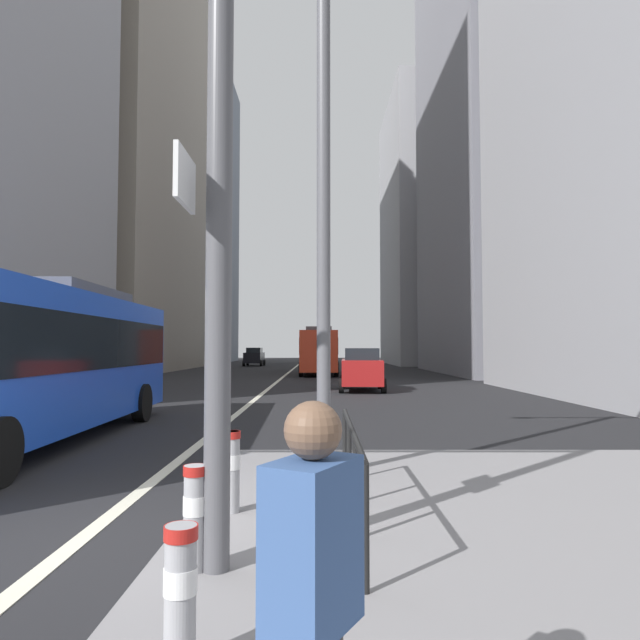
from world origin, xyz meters
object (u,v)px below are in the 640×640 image
(car_receding_near, at_px, (362,369))
(bollard_left, at_px, (181,589))
(street_lamp_post, at_px, (324,124))
(city_bus_red_receding, at_px, (319,349))
(car_oncoming_mid, at_px, (255,357))
(city_bus_blue_oncoming, at_px, (34,354))
(bollard_right, at_px, (195,512))
(pedestrian_waiting, at_px, (313,600))
(bollard_back, at_px, (232,467))

(car_receding_near, relative_size, bollard_left, 5.17)
(bollard_left, bearing_deg, street_lamp_post, 80.15)
(city_bus_red_receding, distance_m, car_oncoming_mid, 19.76)
(city_bus_blue_oncoming, height_order, car_receding_near, city_bus_blue_oncoming)
(bollard_right, bearing_deg, car_oncoming_mid, 96.20)
(city_bus_blue_oncoming, xyz_separation_m, street_lamp_post, (5.92, -3.35, 3.45))
(bollard_right, bearing_deg, city_bus_red_receding, 88.52)
(car_oncoming_mid, height_order, car_receding_near, same)
(car_receding_near, height_order, street_lamp_post, street_lamp_post)
(pedestrian_waiting, bearing_deg, car_oncoming_mid, 96.91)
(bollard_back, bearing_deg, city_bus_red_receding, 88.52)
(city_bus_blue_oncoming, height_order, bollard_right, city_bus_blue_oncoming)
(city_bus_red_receding, height_order, car_receding_near, city_bus_red_receding)
(car_oncoming_mid, height_order, bollard_back, car_oncoming_mid)
(bollard_left, bearing_deg, pedestrian_waiting, -56.17)
(street_lamp_post, relative_size, pedestrian_waiting, 4.91)
(city_bus_red_receding, bearing_deg, pedestrian_waiting, -89.92)
(car_oncoming_mid, relative_size, bollard_right, 4.98)
(city_bus_blue_oncoming, height_order, city_bus_red_receding, same)
(car_receding_near, bearing_deg, city_bus_red_receding, 97.13)
(bollard_right, bearing_deg, bollard_left, -80.52)
(city_bus_red_receding, bearing_deg, street_lamp_post, -89.77)
(city_bus_blue_oncoming, distance_m, city_bus_red_receding, 30.45)
(city_bus_blue_oncoming, relative_size, street_lamp_post, 1.38)
(city_bus_blue_oncoming, xyz_separation_m, bollard_left, (5.07, -8.23, -1.23))
(city_bus_red_receding, xyz_separation_m, car_oncoming_mid, (-6.95, 18.48, -0.85))
(car_receding_near, height_order, pedestrian_waiting, car_receding_near)
(car_oncoming_mid, height_order, bollard_right, car_oncoming_mid)
(bollard_right, distance_m, pedestrian_waiting, 2.79)
(street_lamp_post, relative_size, bollard_left, 9.85)
(bollard_left, xyz_separation_m, bollard_back, (-0.19, 3.06, 0.04))
(bollard_left, relative_size, bollard_back, 0.91)
(car_oncoming_mid, relative_size, car_receding_near, 1.01)
(bollard_right, distance_m, bollard_back, 1.63)
(car_oncoming_mid, relative_size, street_lamp_post, 0.53)
(pedestrian_waiting, bearing_deg, city_bus_blue_oncoming, 121.90)
(car_receding_near, xyz_separation_m, pedestrian_waiting, (-1.93, -23.44, 0.06))
(street_lamp_post, bearing_deg, bollard_right, -107.44)
(city_bus_red_receding, relative_size, bollard_back, 12.13)
(city_bus_red_receding, distance_m, street_lamp_post, 33.43)
(bollard_back, bearing_deg, bollard_right, -91.62)
(city_bus_blue_oncoming, distance_m, bollard_left, 9.74)
(bollard_left, bearing_deg, city_bus_red_receding, 88.93)
(city_bus_red_receding, bearing_deg, city_bus_blue_oncoming, -100.95)
(car_oncoming_mid, bearing_deg, bollard_back, -83.56)
(city_bus_blue_oncoming, relative_size, pedestrian_waiting, 6.76)
(city_bus_red_receding, bearing_deg, car_oncoming_mid, 110.60)
(city_bus_blue_oncoming, bearing_deg, car_receding_near, 61.10)
(car_receding_near, bearing_deg, bollard_back, -98.53)
(bollard_back, bearing_deg, car_receding_near, 81.47)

